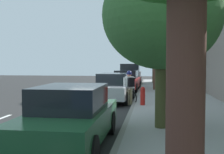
% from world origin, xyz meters
% --- Properties ---
extents(ground, '(59.48, 59.48, 0.00)m').
position_xyz_m(ground, '(0.00, 0.00, 0.00)').
color(ground, '#292929').
extents(sidewalk, '(4.23, 37.17, 0.15)m').
position_xyz_m(sidewalk, '(4.45, 0.00, 0.08)').
color(sidewalk, '#999897').
rests_on(sidewalk, ground).
extents(curb_edge, '(0.16, 37.17, 0.15)m').
position_xyz_m(curb_edge, '(2.25, 0.00, 0.08)').
color(curb_edge, gray).
rests_on(curb_edge, ground).
extents(lane_stripe_centre, '(0.14, 35.80, 0.01)m').
position_xyz_m(lane_stripe_centre, '(-2.53, -0.69, 0.00)').
color(lane_stripe_centre, white).
rests_on(lane_stripe_centre, ground).
extents(lane_stripe_bike_edge, '(0.12, 37.17, 0.01)m').
position_xyz_m(lane_stripe_bike_edge, '(0.78, 0.00, 0.00)').
color(lane_stripe_bike_edge, white).
rests_on(lane_stripe_bike_edge, ground).
extents(parked_sedan_green_second, '(1.85, 4.40, 1.52)m').
position_xyz_m(parked_sedan_green_second, '(1.07, -7.63, 0.75)').
color(parked_sedan_green_second, '#1E512D').
rests_on(parked_sedan_green_second, ground).
extents(parked_sedan_silver_mid, '(2.01, 4.48, 1.52)m').
position_xyz_m(parked_sedan_silver_mid, '(1.08, 0.74, 0.75)').
color(parked_sedan_silver_mid, '#B7BABF').
rests_on(parked_sedan_silver_mid, ground).
extents(parked_sedan_red_far, '(2.00, 4.48, 1.52)m').
position_xyz_m(parked_sedan_red_far, '(1.26, 6.60, 0.75)').
color(parked_sedan_red_far, maroon).
rests_on(parked_sedan_red_far, ground).
extents(parked_suv_grey_farthest, '(1.97, 4.70, 1.99)m').
position_xyz_m(parked_suv_grey_farthest, '(1.14, 12.47, 1.03)').
color(parked_suv_grey_farthest, slate).
rests_on(parked_suv_grey_farthest, ground).
extents(bicycle_at_curb, '(1.21, 1.28, 0.74)m').
position_xyz_m(bicycle_at_curb, '(1.78, -0.00, 0.36)').
color(bicycle_at_curb, black).
rests_on(bicycle_at_curb, ground).
extents(cyclist_with_backpack, '(0.55, 0.52, 1.70)m').
position_xyz_m(cyclist_with_backpack, '(2.00, -0.48, 1.03)').
color(cyclist_with_backpack, '#C6B284').
rests_on(cyclist_with_backpack, ground).
extents(street_tree_mid_block, '(3.52, 3.52, 4.94)m').
position_xyz_m(street_tree_mid_block, '(3.34, -5.86, 3.48)').
color(street_tree_mid_block, '#474827').
rests_on(street_tree_mid_block, sidewalk).
extents(street_tree_far_end, '(3.53, 3.53, 5.91)m').
position_xyz_m(street_tree_far_end, '(3.34, 6.18, 4.41)').
color(street_tree_far_end, brown).
rests_on(street_tree_far_end, sidewalk).
extents(street_tree_corner, '(2.40, 2.40, 3.95)m').
position_xyz_m(street_tree_corner, '(3.34, 13.28, 3.01)').
color(street_tree_corner, brown).
rests_on(street_tree_corner, sidewalk).
extents(pedestrian_on_phone, '(0.61, 0.30, 1.67)m').
position_xyz_m(pedestrian_on_phone, '(4.93, 6.10, 1.10)').
color(pedestrian_on_phone, black).
rests_on(pedestrian_on_phone, sidewalk).
extents(fire_hydrant, '(0.22, 0.22, 0.84)m').
position_xyz_m(fire_hydrant, '(2.68, -1.42, 0.58)').
color(fire_hydrant, red).
rests_on(fire_hydrant, sidewalk).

